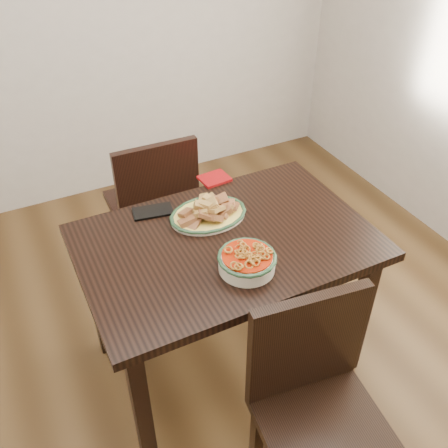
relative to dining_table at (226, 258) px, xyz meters
name	(u,v)px	position (x,y,z in m)	size (l,w,h in m)	color
floor	(210,362)	(-0.08, 0.00, -0.65)	(3.50, 3.50, 0.00)	#3E2913
dining_table	(226,258)	(0.00, 0.00, 0.00)	(1.17, 0.78, 0.75)	black
chair_far	(154,202)	(-0.07, 0.72, -0.15)	(0.43, 0.43, 0.89)	black
chair_near	(316,399)	(0.02, -0.64, -0.15)	(0.47, 0.47, 0.89)	black
fish_plate	(208,208)	(0.00, 0.16, 0.15)	(0.33, 0.26, 0.11)	beige
noodle_bowl	(247,260)	(-0.01, -0.19, 0.15)	(0.22, 0.22, 0.08)	white
smartphone	(153,211)	(-0.20, 0.30, 0.11)	(0.17, 0.09, 0.01)	black
napkin	(214,178)	(0.15, 0.42, 0.11)	(0.13, 0.11, 0.01)	#980B0D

